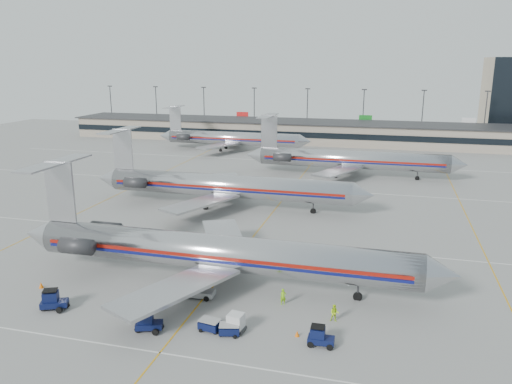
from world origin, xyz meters
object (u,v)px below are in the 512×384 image
(uld_container, at_px, (236,322))
(belt_loader, at_px, (196,291))
(jet_second_row, at_px, (222,185))
(tug_center, at_px, (148,322))
(jet_foreground, at_px, (212,251))

(uld_container, distance_m, belt_loader, 8.04)
(uld_container, bearing_deg, jet_second_row, 119.33)
(tug_center, relative_size, belt_loader, 0.54)
(tug_center, xyz_separation_m, belt_loader, (1.71, 7.38, -0.20))
(jet_foreground, relative_size, tug_center, 18.63)
(jet_foreground, height_order, uld_container, jet_foreground)
(belt_loader, bearing_deg, jet_second_row, 100.72)
(jet_second_row, relative_size, uld_container, 26.73)
(jet_foreground, height_order, tug_center, jet_foreground)
(jet_foreground, bearing_deg, tug_center, -101.53)
(jet_foreground, distance_m, jet_second_row, 30.01)
(jet_foreground, bearing_deg, belt_loader, -98.30)
(jet_second_row, distance_m, tug_center, 40.35)
(tug_center, bearing_deg, uld_container, -3.55)
(jet_foreground, relative_size, uld_container, 27.24)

